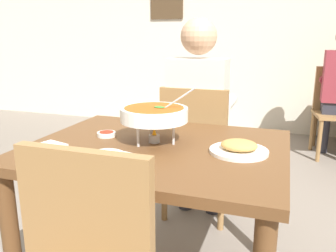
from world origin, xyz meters
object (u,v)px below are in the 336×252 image
object	(u,v)px
diner_main	(199,109)
curry_bowl	(154,115)
chair_diner_main	(197,146)
appetizer_plate	(239,148)
sauce_dish	(107,134)
rice_plate	(108,159)
dining_table_main	(157,169)

from	to	relation	value
diner_main	curry_bowl	size ratio (longest dim) A/B	3.94
chair_diner_main	diner_main	size ratio (longest dim) A/B	0.69
appetizer_plate	sauce_dish	bearing A→B (deg)	175.86
sauce_dish	appetizer_plate	bearing A→B (deg)	-4.14
chair_diner_main	rice_plate	world-z (taller)	chair_diner_main
dining_table_main	appetizer_plate	world-z (taller)	appetizer_plate
diner_main	sauce_dish	xyz separation A→B (m)	(-0.28, -0.71, 0.00)
curry_bowl	chair_diner_main	bearing A→B (deg)	87.98
curry_bowl	sauce_dish	size ratio (longest dim) A/B	3.69
dining_table_main	appetizer_plate	distance (m)	0.38
dining_table_main	curry_bowl	xyz separation A→B (m)	(-0.02, 0.03, 0.24)
diner_main	curry_bowl	xyz separation A→B (m)	(-0.02, -0.73, 0.12)
appetizer_plate	diner_main	bearing A→B (deg)	115.18
rice_plate	diner_main	bearing A→B (deg)	85.15
chair_diner_main	appetizer_plate	size ratio (longest dim) A/B	3.75
dining_table_main	diner_main	distance (m)	0.77
chair_diner_main	dining_table_main	bearing A→B (deg)	-90.00
chair_diner_main	diner_main	bearing A→B (deg)	90.00
curry_bowl	rice_plate	bearing A→B (deg)	-101.50
chair_diner_main	sauce_dish	xyz separation A→B (m)	(-0.28, -0.68, 0.24)
chair_diner_main	curry_bowl	xyz separation A→B (m)	(-0.02, -0.70, 0.35)
diner_main	appetizer_plate	world-z (taller)	diner_main
chair_diner_main	diner_main	distance (m)	0.24
dining_table_main	curry_bowl	world-z (taller)	curry_bowl
dining_table_main	diner_main	world-z (taller)	diner_main
chair_diner_main	sauce_dish	world-z (taller)	chair_diner_main
rice_plate	appetizer_plate	xyz separation A→B (m)	(0.44, 0.29, 0.00)
dining_table_main	sauce_dish	size ratio (longest dim) A/B	12.33
rice_plate	sauce_dish	distance (m)	0.39
dining_table_main	chair_diner_main	world-z (taller)	chair_diner_main
rice_plate	appetizer_plate	distance (m)	0.53
dining_table_main	sauce_dish	bearing A→B (deg)	169.12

